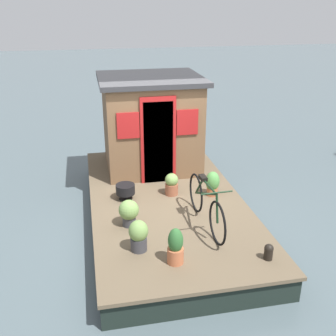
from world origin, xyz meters
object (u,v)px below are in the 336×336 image
object	(u,v)px
potted_plant_succulent	(172,184)
potted_plant_fern	(175,247)
houseboat_cabin	(151,123)
potted_plant_thyme	(129,212)
potted_plant_ivy	(139,235)
mooring_bollard	(269,251)
potted_plant_mint	(212,183)
bicycle	(206,205)
charcoal_grill	(125,190)

from	to	relation	value
potted_plant_succulent	potted_plant_fern	world-z (taller)	potted_plant_fern
houseboat_cabin	potted_plant_thyme	size ratio (longest dim) A/B	4.73
potted_plant_thyme	potted_plant_succulent	xyz separation A→B (m)	(1.01, -0.95, -0.04)
potted_plant_ivy	potted_plant_fern	size ratio (longest dim) A/B	0.90
mooring_bollard	potted_plant_mint	bearing A→B (deg)	4.49
bicycle	potted_plant_thyme	xyz separation A→B (m)	(0.26, 1.26, -0.13)
potted_plant_thyme	potted_plant_fern	distance (m)	1.30
potted_plant_thyme	mooring_bollard	bearing A→B (deg)	-126.13
bicycle	potted_plant_thyme	size ratio (longest dim) A/B	3.88
bicycle	potted_plant_mint	size ratio (longest dim) A/B	3.67
potted_plant_fern	charcoal_grill	world-z (taller)	potted_plant_fern
houseboat_cabin	potted_plant_mint	bearing A→B (deg)	-152.40
bicycle	charcoal_grill	xyz separation A→B (m)	(1.24, 1.21, -0.19)
potted_plant_mint	potted_plant_fern	size ratio (longest dim) A/B	0.87
potted_plant_succulent	potted_plant_fern	xyz separation A→B (m)	(-2.20, 0.41, 0.04)
houseboat_cabin	charcoal_grill	distance (m)	1.93
mooring_bollard	potted_plant_ivy	bearing A→B (deg)	71.36
houseboat_cabin	mooring_bollard	size ratio (longest dim) A/B	8.79
houseboat_cabin	mooring_bollard	distance (m)	4.17
potted_plant_fern	mooring_bollard	world-z (taller)	potted_plant_fern
potted_plant_mint	mooring_bollard	distance (m)	2.21
potted_plant_thyme	houseboat_cabin	bearing A→B (deg)	-17.55
potted_plant_ivy	potted_plant_succulent	distance (m)	1.98
potted_plant_succulent	potted_plant_mint	bearing A→B (deg)	-103.84
bicycle	potted_plant_ivy	bearing A→B (deg)	112.83
potted_plant_mint	mooring_bollard	size ratio (longest dim) A/B	1.96
potted_plant_thyme	charcoal_grill	distance (m)	0.99
bicycle	potted_plant_mint	bearing A→B (deg)	-22.87
potted_plant_succulent	houseboat_cabin	bearing A→B (deg)	5.15
potted_plant_thyme	mooring_bollard	size ratio (longest dim) A/B	1.86
bicycle	mooring_bollard	world-z (taller)	bicycle
charcoal_grill	mooring_bollard	distance (m)	3.00
potted_plant_mint	bicycle	bearing A→B (deg)	157.13
potted_plant_ivy	charcoal_grill	xyz separation A→B (m)	(1.75, 0.01, -0.06)
potted_plant_thyme	mooring_bollard	distance (m)	2.34
potted_plant_fern	bicycle	bearing A→B (deg)	-37.95
potted_plant_mint	charcoal_grill	size ratio (longest dim) A/B	1.35
bicycle	potted_plant_mint	distance (m)	1.18
houseboat_cabin	potted_plant_ivy	distance (m)	3.48
potted_plant_fern	charcoal_grill	size ratio (longest dim) A/B	1.54
potted_plant_succulent	potted_plant_fern	size ratio (longest dim) A/B	0.78
potted_plant_mint	potted_plant_ivy	size ratio (longest dim) A/B	0.97
potted_plant_succulent	charcoal_grill	distance (m)	0.90
charcoal_grill	mooring_bollard	world-z (taller)	charcoal_grill
bicycle	mooring_bollard	size ratio (longest dim) A/B	7.21
potted_plant_ivy	charcoal_grill	world-z (taller)	potted_plant_ivy
bicycle	potted_plant_thyme	bearing A→B (deg)	78.46
potted_plant_succulent	charcoal_grill	world-z (taller)	potted_plant_succulent
potted_plant_succulent	bicycle	bearing A→B (deg)	-166.35
potted_plant_thyme	potted_plant_succulent	world-z (taller)	potted_plant_thyme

